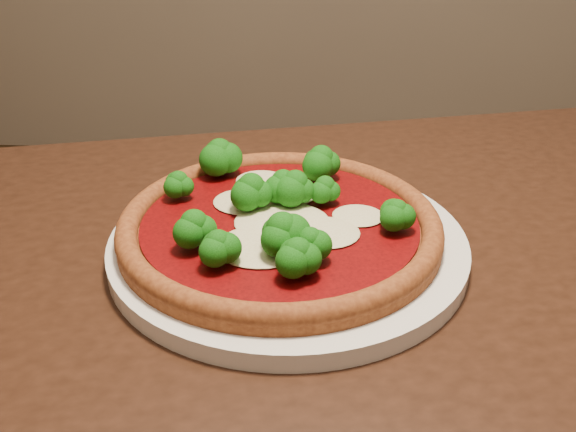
{
  "coord_description": "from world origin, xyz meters",
  "views": [
    {
      "loc": [
        -0.27,
        -0.53,
        1.09
      ],
      "look_at": [
        -0.3,
        0.01,
        0.79
      ],
      "focal_mm": 40.0,
      "sensor_mm": 36.0,
      "label": 1
    }
  ],
  "objects": [
    {
      "name": "dining_table",
      "position": [
        -0.24,
        -0.03,
        0.64
      ],
      "size": [
        1.23,
        1.01,
        0.75
      ],
      "rotation": [
        0.0,
        0.0,
        0.25
      ],
      "color": "black",
      "rests_on": "floor"
    },
    {
      "name": "plate",
      "position": [
        -0.3,
        0.01,
        0.76
      ],
      "size": [
        0.35,
        0.35,
        0.02
      ],
      "primitive_type": "cylinder",
      "color": "silver",
      "rests_on": "dining_table"
    },
    {
      "name": "pizza",
      "position": [
        -0.31,
        0.01,
        0.78
      ],
      "size": [
        0.31,
        0.31,
        0.06
      ],
      "rotation": [
        0.0,
        0.0,
        0.09
      ],
      "color": "brown",
      "rests_on": "plate"
    }
  ]
}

